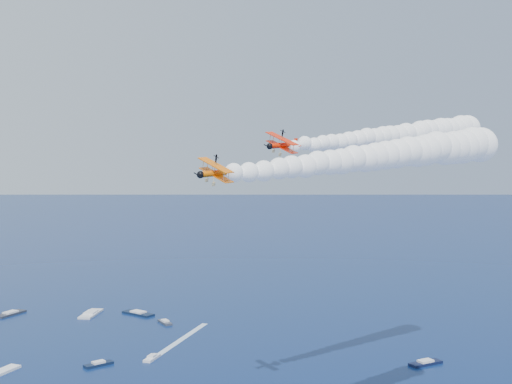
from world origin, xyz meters
TOP-DOWN VIEW (x-y plane):
  - biplane_lead at (11.85, 32.56)m, footprint 8.17×10.09m
  - biplane_trail at (-22.12, 7.78)m, footprint 6.82×8.31m
  - smoke_trail_lead at (43.43, 31.39)m, footprint 64.14×11.15m
  - smoke_trail_trail at (9.45, 6.37)m, footprint 64.19×12.10m

SIDE VIEW (x-z plane):
  - biplane_trail at x=-22.12m, z-range 50.70..57.27m
  - smoke_trail_trail at x=9.45m, z-range 50.63..62.17m
  - biplane_lead at x=11.85m, z-range 54.45..62.65m
  - smoke_trail_lead at x=43.43m, z-range 55.20..66.74m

